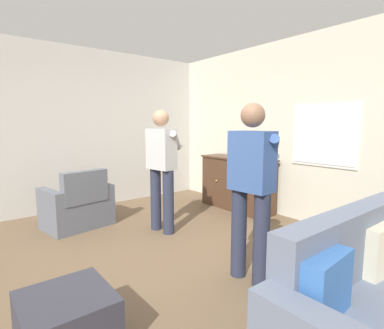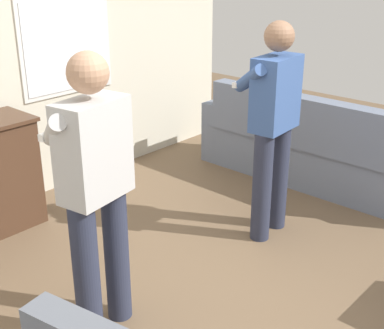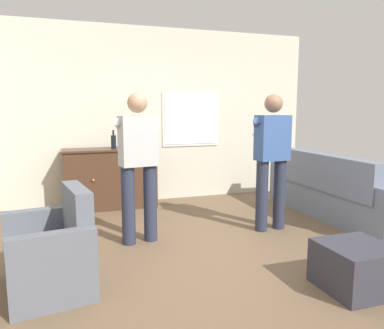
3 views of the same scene
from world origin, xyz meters
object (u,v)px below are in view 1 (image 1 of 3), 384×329
(armchair, at_px, (78,207))
(ottoman, at_px, (67,323))
(person_standing_right, at_px, (252,184))
(bottle_wine_green, at_px, (249,151))
(person_standing_left, at_px, (162,165))
(couch, at_px, (383,283))
(sideboard_cabinet, at_px, (237,183))
(bottle_liquor_amber, at_px, (239,152))

(armchair, bearing_deg, ottoman, -19.16)
(person_standing_right, bearing_deg, bottle_wine_green, 131.87)
(person_standing_left, relative_size, person_standing_right, 1.00)
(armchair, height_order, bottle_wine_green, bottle_wine_green)
(couch, bearing_deg, person_standing_right, -168.31)
(bottle_wine_green, relative_size, ottoman, 0.57)
(sideboard_cabinet, xyz_separation_m, person_standing_left, (0.13, -1.63, 0.48))
(bottle_wine_green, bearing_deg, couch, -29.86)
(sideboard_cabinet, bearing_deg, person_standing_right, -43.74)
(armchair, relative_size, sideboard_cabinet, 0.69)
(armchair, relative_size, person_standing_right, 0.58)
(armchair, bearing_deg, sideboard_cabinet, 72.89)
(couch, xyz_separation_m, bottle_liquor_amber, (-2.78, 1.45, 0.67))
(armchair, relative_size, bottle_wine_green, 3.06)
(couch, height_order, person_standing_left, person_standing_left)
(sideboard_cabinet, distance_m, ottoman, 3.73)
(bottle_liquor_amber, bearing_deg, person_standing_right, -44.28)
(sideboard_cabinet, bearing_deg, ottoman, -63.91)
(armchair, height_order, bottle_liquor_amber, bottle_liquor_amber)
(bottle_wine_green, relative_size, person_standing_right, 0.19)
(bottle_liquor_amber, bearing_deg, sideboard_cabinet, 157.18)
(armchair, height_order, person_standing_left, person_standing_left)
(bottle_liquor_amber, relative_size, person_standing_left, 0.17)
(bottle_liquor_amber, bearing_deg, couch, -27.67)
(bottle_wine_green, distance_m, bottle_liquor_amber, 0.19)
(armchair, xyz_separation_m, person_standing_left, (0.91, 0.87, 0.65))
(couch, distance_m, person_standing_left, 2.77)
(bottle_wine_green, relative_size, bottle_liquor_amber, 1.14)
(bottle_wine_green, bearing_deg, bottle_liquor_amber, -171.28)
(bottle_liquor_amber, relative_size, ottoman, 0.49)
(bottle_wine_green, xyz_separation_m, ottoman, (1.39, -3.35, -0.85))
(sideboard_cabinet, relative_size, person_standing_right, 0.84)
(person_standing_left, bearing_deg, armchair, -136.00)
(bottle_liquor_amber, distance_m, person_standing_left, 1.61)
(armchair, height_order, ottoman, armchair)
(ottoman, relative_size, person_standing_right, 0.34)
(person_standing_right, bearing_deg, couch, 11.69)
(bottle_liquor_amber, xyz_separation_m, ottoman, (1.58, -3.32, -0.83))
(couch, height_order, bottle_liquor_amber, bottle_liquor_amber)
(couch, xyz_separation_m, ottoman, (-1.19, -1.87, -0.16))
(sideboard_cabinet, distance_m, person_standing_left, 1.71)
(sideboard_cabinet, height_order, bottle_liquor_amber, bottle_liquor_amber)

